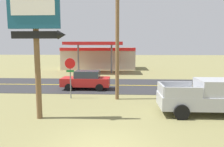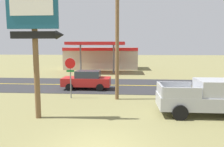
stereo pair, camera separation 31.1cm
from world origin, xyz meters
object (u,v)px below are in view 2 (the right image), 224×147
(stop_sign, at_px, (70,71))
(gas_station, at_px, (102,57))
(motel_sign, at_px, (35,28))
(car_red_near_lane, at_px, (87,80))
(pickup_silver_parked_on_lawn, at_px, (207,98))
(utility_pole, at_px, (117,36))

(stop_sign, xyz_separation_m, gas_station, (-0.25, 20.92, -0.08))
(motel_sign, height_order, car_red_near_lane, motel_sign)
(pickup_silver_parked_on_lawn, height_order, car_red_near_lane, pickup_silver_parked_on_lawn)
(stop_sign, relative_size, gas_station, 0.25)
(stop_sign, distance_m, gas_station, 20.92)
(gas_station, relative_size, pickup_silver_parked_on_lawn, 2.31)
(utility_pole, relative_size, pickup_silver_parked_on_lawn, 1.60)
(stop_sign, xyz_separation_m, utility_pole, (3.38, -0.09, 2.46))
(stop_sign, bearing_deg, gas_station, 90.69)
(stop_sign, relative_size, utility_pole, 0.35)
(motel_sign, relative_size, stop_sign, 2.30)
(utility_pole, relative_size, gas_station, 0.69)
(gas_station, xyz_separation_m, car_red_near_lane, (0.80, -17.59, -1.11))
(stop_sign, height_order, pickup_silver_parked_on_lawn, stop_sign)
(motel_sign, relative_size, gas_station, 0.56)
(car_red_near_lane, bearing_deg, utility_pole, -50.43)
(pickup_silver_parked_on_lawn, bearing_deg, stop_sign, 159.25)
(gas_station, height_order, pickup_silver_parked_on_lawn, gas_station)
(motel_sign, xyz_separation_m, utility_pole, (3.89, 4.39, -0.18))
(utility_pole, height_order, car_red_near_lane, utility_pole)
(utility_pole, distance_m, car_red_near_lane, 5.75)
(gas_station, bearing_deg, utility_pole, -80.20)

